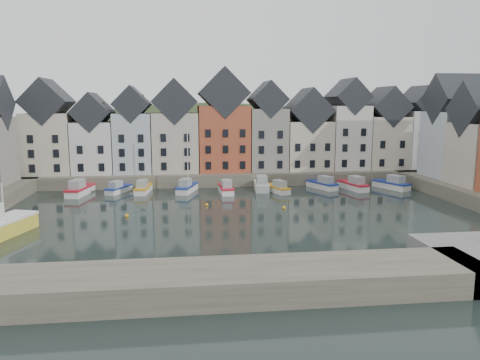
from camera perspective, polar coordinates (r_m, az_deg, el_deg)
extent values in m
plane|color=black|center=(55.92, 0.44, -4.83)|extent=(260.00, 260.00, 0.00)
cube|color=#514C3E|center=(85.01, -2.18, 0.72)|extent=(90.00, 16.00, 2.00)
cube|color=#514C3E|center=(34.32, -11.73, -12.51)|extent=(50.00, 6.00, 2.00)
ellipsoid|color=#1E2F17|center=(114.46, -3.23, -6.79)|extent=(153.60, 70.40, 64.00)
sphere|color=black|center=(105.05, -10.83, 6.42)|extent=(5.77, 5.77, 5.77)
sphere|color=black|center=(119.01, 8.61, 6.51)|extent=(5.27, 5.27, 5.27)
sphere|color=black|center=(114.90, 12.85, 6.17)|extent=(5.07, 5.07, 5.07)
sphere|color=black|center=(111.19, 4.08, 6.25)|extent=(5.01, 5.01, 5.01)
sphere|color=black|center=(114.77, -22.56, 5.04)|extent=(3.94, 3.94, 3.94)
sphere|color=black|center=(119.52, 10.28, 6.45)|extent=(5.21, 5.21, 5.21)
sphere|color=black|center=(112.91, -2.43, 6.57)|extent=(5.45, 5.45, 5.45)
sphere|color=black|center=(111.69, 16.76, 5.58)|extent=(4.49, 4.49, 4.49)
cube|color=beige|center=(84.97, -22.14, 4.14)|extent=(7.67, 8.00, 10.07)
cube|color=black|center=(84.72, -22.43, 8.81)|extent=(7.67, 8.16, 7.67)
cube|color=silver|center=(83.44, -17.28, 3.82)|extent=(6.56, 8.00, 8.61)
cube|color=black|center=(83.13, -17.48, 7.89)|extent=(6.56, 8.16, 6.56)
cube|color=#AEB8C1|center=(82.46, -12.82, 4.44)|extent=(6.20, 8.00, 10.02)
cube|color=black|center=(82.20, -12.98, 8.99)|extent=(6.20, 8.16, 6.20)
cube|color=#B7AD9B|center=(82.05, -7.87, 4.58)|extent=(7.70, 8.00, 10.08)
cube|color=black|center=(81.79, -7.98, 9.43)|extent=(7.70, 8.16, 7.70)
cube|color=#A44A2F|center=(82.30, -2.04, 5.09)|extent=(8.69, 8.00, 11.28)
cube|color=black|center=(82.11, -2.07, 10.52)|extent=(8.69, 8.16, 8.69)
cube|color=gray|center=(83.34, 3.27, 4.96)|extent=(6.43, 8.00, 10.78)
cube|color=black|center=(83.11, 3.31, 9.77)|extent=(6.43, 8.16, 6.43)
cube|color=beige|center=(85.03, 8.12, 4.22)|extent=(7.88, 8.00, 8.56)
cube|color=black|center=(84.72, 8.22, 8.42)|extent=(7.88, 8.16, 7.88)
cube|color=beige|center=(87.13, 12.82, 5.10)|extent=(6.50, 8.00, 11.27)
cube|color=black|center=(86.93, 13.00, 9.86)|extent=(6.50, 8.16, 6.50)
cube|color=beige|center=(89.81, 17.03, 4.42)|extent=(7.23, 8.00, 9.32)
cube|color=black|center=(89.54, 17.23, 8.53)|extent=(7.23, 8.16, 7.23)
cube|color=silver|center=(92.77, 20.93, 4.66)|extent=(6.18, 8.00, 10.32)
cube|color=black|center=(92.55, 21.17, 8.79)|extent=(6.18, 8.16, 6.18)
cube|color=#AEB8C1|center=(82.46, 24.55, 3.96)|extent=(7.47, 8.00, 10.38)
cube|color=black|center=(82.21, 24.89, 8.94)|extent=(7.62, 8.00, 8.00)
sphere|color=orange|center=(63.30, -4.10, -3.05)|extent=(0.50, 0.50, 0.50)
sphere|color=orange|center=(61.70, 5.38, -3.39)|extent=(0.50, 0.50, 0.50)
sphere|color=orange|center=(58.77, -13.65, -4.25)|extent=(0.50, 0.50, 0.50)
cube|color=silver|center=(74.93, -18.89, -1.40)|extent=(3.27, 7.12, 1.26)
cube|color=#AC1828|center=(74.81, -18.92, -0.89)|extent=(3.41, 7.27, 0.29)
cube|color=gray|center=(73.77, -19.24, -0.50)|extent=(2.07, 2.99, 1.37)
cube|color=silver|center=(74.99, -14.54, -1.26)|extent=(3.74, 5.58, 0.99)
cube|color=navy|center=(74.89, -14.56, -0.85)|extent=(3.86, 5.72, 0.23)
cube|color=gray|center=(74.13, -14.91, -0.54)|extent=(2.05, 2.49, 1.08)
cube|color=silver|center=(74.04, -11.69, -1.26)|extent=(2.44, 6.09, 1.09)
cube|color=orange|center=(73.94, -11.70, -0.80)|extent=(2.55, 6.22, 0.25)
cube|color=gray|center=(72.98, -11.85, -0.47)|extent=(1.64, 2.51, 1.19)
cube|color=silver|center=(73.59, -6.46, -1.17)|extent=(3.60, 6.49, 1.14)
cube|color=navy|center=(73.48, -6.47, -0.70)|extent=(3.74, 6.64, 0.26)
cube|color=gray|center=(72.49, -6.69, -0.34)|extent=(2.11, 2.80, 1.24)
cylinder|color=silver|center=(73.36, -6.41, 3.42)|extent=(0.15, 0.15, 11.40)
cube|color=silver|center=(72.41, -1.73, -1.29)|extent=(1.96, 6.13, 1.12)
cube|color=#AC1828|center=(72.30, -1.73, -0.82)|extent=(2.06, 6.25, 0.25)
cube|color=gray|center=(71.31, -1.65, -0.47)|extent=(1.47, 2.47, 1.22)
cube|color=silver|center=(75.14, 2.60, -0.88)|extent=(2.65, 6.96, 1.25)
cube|color=silver|center=(75.03, 2.60, -0.37)|extent=(2.78, 7.10, 0.28)
cube|color=gray|center=(73.91, 2.67, 0.02)|extent=(1.83, 2.85, 1.36)
cube|color=silver|center=(73.10, 4.52, -1.24)|extent=(3.37, 5.82, 1.02)
cube|color=orange|center=(73.00, 4.53, -0.81)|extent=(3.50, 5.95, 0.23)
cube|color=gray|center=(72.19, 4.87, -0.48)|extent=(1.95, 2.53, 1.12)
cube|color=silver|center=(77.29, 9.94, -0.76)|extent=(3.96, 6.29, 1.11)
cube|color=navy|center=(77.19, 9.95, -0.32)|extent=(4.10, 6.44, 0.25)
cube|color=gray|center=(76.40, 10.39, 0.03)|extent=(2.22, 2.78, 1.21)
cube|color=silver|center=(77.43, 13.57, -0.84)|extent=(3.29, 6.71, 1.18)
cube|color=#AC1828|center=(77.32, 13.59, -0.37)|extent=(3.42, 6.86, 0.27)
cube|color=gray|center=(76.43, 14.01, -0.01)|extent=(2.03, 2.84, 1.29)
cube|color=silver|center=(79.85, 17.91, -0.73)|extent=(4.33, 6.72, 1.19)
cube|color=navy|center=(79.74, 17.93, -0.28)|extent=(4.48, 6.88, 0.27)
cube|color=gray|center=(79.01, 18.48, 0.09)|extent=(2.41, 2.98, 1.30)
cylinder|color=silver|center=(54.69, -26.96, -2.23)|extent=(0.15, 0.15, 3.68)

